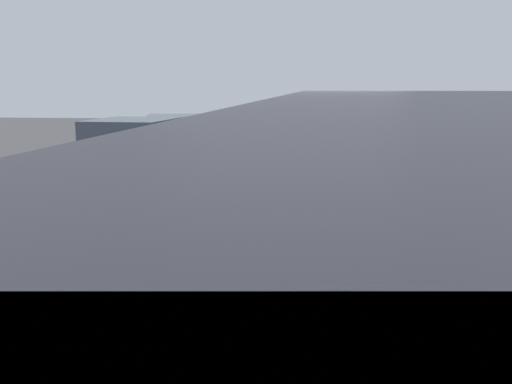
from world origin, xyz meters
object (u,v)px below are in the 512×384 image
Objects in this scene: art_car_decorated at (281,204)px; parked_sedan_far_right at (442,166)px; parked_sedan_far_left at (137,153)px; parked_sedan_behind_right at (178,139)px.

art_car_decorated is 4.52m from parked_sedan_far_right.
parked_sedan_far_left is 3.49m from parked_sedan_behind_right.
parked_sedan_behind_right is (8.75, 3.33, -0.07)m from art_car_decorated.
parked_sedan_far_right reaches higher than parked_sedan_far_left.
art_car_decorated is 0.99× the size of parked_sedan_behind_right.
parked_sedan_far_left is 0.97× the size of parked_sedan_behind_right.
art_car_decorated is 6.25m from parked_sedan_far_left.
parked_sedan_far_left is at bearing -156.45° from art_car_decorated.
art_car_decorated reaches higher than parked_sedan_behind_right.
parked_sedan_far_left is at bearing -106.69° from parked_sedan_far_right.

